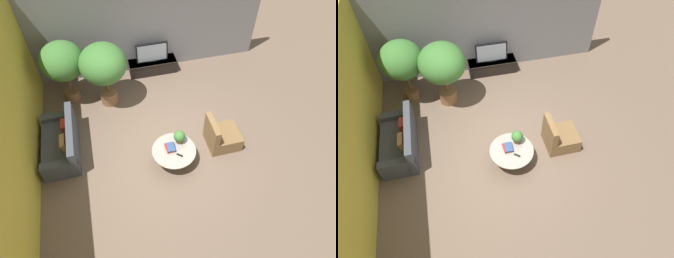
{
  "view_description": "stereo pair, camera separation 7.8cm",
  "coord_description": "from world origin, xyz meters",
  "views": [
    {
      "loc": [
        -1.17,
        -4.59,
        6.24
      ],
      "look_at": [
        0.0,
        0.02,
        0.55
      ],
      "focal_mm": 32.0,
      "sensor_mm": 36.0,
      "label": 1
    },
    {
      "loc": [
        -1.1,
        -4.61,
        6.24
      ],
      "look_at": [
        0.0,
        0.02,
        0.55
      ],
      "focal_mm": 32.0,
      "sensor_mm": 36.0,
      "label": 2
    }
  ],
  "objects": [
    {
      "name": "ground_plane",
      "position": [
        0.0,
        0.0,
        0.0
      ],
      "size": [
        24.0,
        24.0,
        0.0
      ],
      "primitive_type": "plane",
      "color": "brown"
    },
    {
      "name": "back_wall_stone",
      "position": [
        0.0,
        3.26,
        1.5
      ],
      "size": [
        7.4,
        0.12,
        3.0
      ],
      "primitive_type": "cube",
      "color": "slate",
      "rests_on": "ground"
    },
    {
      "name": "side_wall_left",
      "position": [
        -3.26,
        0.2,
        1.5
      ],
      "size": [
        0.12,
        7.4,
        3.0
      ],
      "primitive_type": "cube",
      "color": "gold",
      "rests_on": "ground"
    },
    {
      "name": "media_console",
      "position": [
        0.24,
        2.94,
        0.23
      ],
      "size": [
        1.52,
        0.5,
        0.43
      ],
      "color": "black",
      "rests_on": "ground"
    },
    {
      "name": "television",
      "position": [
        0.24,
        2.94,
        0.74
      ],
      "size": [
        0.98,
        0.13,
        0.62
      ],
      "color": "black",
      "rests_on": "media_console"
    },
    {
      "name": "coffee_table",
      "position": [
        0.0,
        -0.57,
        0.31
      ],
      "size": [
        1.06,
        1.06,
        0.44
      ],
      "color": "#756656",
      "rests_on": "ground"
    },
    {
      "name": "couch_by_wall",
      "position": [
        -2.62,
        0.42,
        0.28
      ],
      "size": [
        0.84,
        1.74,
        0.84
      ],
      "rotation": [
        0.0,
        0.0,
        -1.57
      ],
      "color": "#3D424C",
      "rests_on": "ground"
    },
    {
      "name": "armchair_wicker",
      "position": [
        1.31,
        -0.33,
        0.27
      ],
      "size": [
        0.8,
        0.76,
        0.86
      ],
      "rotation": [
        0.0,
        0.0,
        1.57
      ],
      "color": "brown",
      "rests_on": "ground"
    },
    {
      "name": "potted_palm_tall",
      "position": [
        -2.3,
        2.32,
        1.3
      ],
      "size": [
        1.17,
        1.17,
        1.86
      ],
      "color": "brown",
      "rests_on": "ground"
    },
    {
      "name": "potted_palm_corner",
      "position": [
        -1.26,
        1.92,
        1.29
      ],
      "size": [
        1.25,
        1.25,
        1.89
      ],
      "color": "brown",
      "rests_on": "ground"
    },
    {
      "name": "potted_plant_tabletop",
      "position": [
        0.19,
        -0.35,
        0.63
      ],
      "size": [
        0.28,
        0.28,
        0.35
      ],
      "color": "brown",
      "rests_on": "coffee_table"
    },
    {
      "name": "book_stack",
      "position": [
        -0.07,
        -0.5,
        0.49
      ],
      "size": [
        0.23,
        0.3,
        0.09
      ],
      "color": "gold",
      "rests_on": "coffee_table"
    },
    {
      "name": "remote_black",
      "position": [
        0.09,
        -0.75,
        0.45
      ],
      "size": [
        0.15,
        0.13,
        0.02
      ],
      "primitive_type": "cube",
      "rotation": [
        0.0,
        0.0,
        0.86
      ],
      "color": "black",
      "rests_on": "coffee_table"
    }
  ]
}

